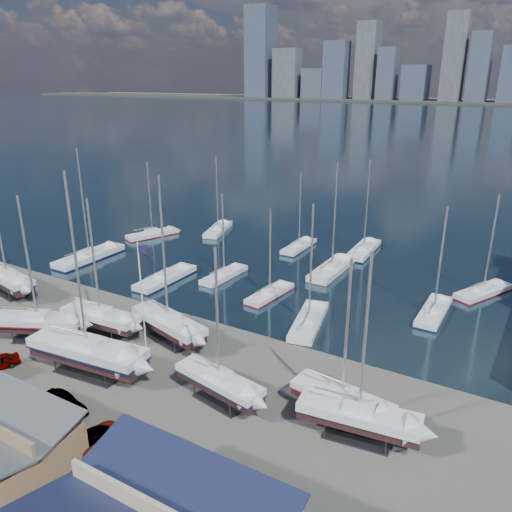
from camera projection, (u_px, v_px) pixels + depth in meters
The scene contains 26 objects.
ground at pixel (142, 359), 48.47m from camera, with size 1400.00×1400.00×0.00m, color #605E59.
water at pixel (495, 123), 300.87m from camera, with size 1400.00×600.00×0.40m, color #182B38.
sailboat_cradle_0 at pixel (7, 279), 62.45m from camera, with size 10.04×4.43×15.72m.
sailboat_cradle_1 at pixel (38, 322), 51.42m from camera, with size 9.70×6.47×15.37m.
sailboat_cradle_2 at pixel (101, 317), 52.60m from camera, with size 9.14×3.09×14.79m.
sailboat_cradle_3 at pixel (88, 351), 45.55m from camera, with size 12.04×4.49×18.78m.
sailboat_cradle_4 at pixel (168, 323), 51.19m from camera, with size 10.00×5.03×15.74m.
sailboat_cradle_5 at pixel (219, 382), 41.45m from camera, with size 8.74×3.85×13.84m.
sailboat_cradle_6 at pixel (342, 399), 39.25m from camera, with size 8.62×3.42×13.73m.
sailboat_cradle_7 at pixel (359, 416), 37.19m from camera, with size 9.33×3.58×14.94m.
sailboat_moored_0 at pixel (90, 258), 74.84m from camera, with size 3.25×11.62×17.37m.
sailboat_moored_1 at pixel (152, 235), 85.75m from camera, with size 5.73×9.31×13.48m.
sailboat_moored_2 at pixel (218, 230), 88.33m from camera, with size 5.07×9.59×13.94m.
sailboat_moored_3 at pixel (166, 279), 66.86m from camera, with size 2.99×10.12×15.06m.
sailboat_moored_4 at pixel (224, 276), 68.06m from camera, with size 2.78×8.26×12.28m.
sailboat_moored_5 at pixel (299, 247), 79.50m from camera, with size 2.51×8.63×12.86m.
sailboat_moored_6 at pixel (270, 294), 62.20m from camera, with size 3.10×8.14×11.87m.
sailboat_moored_7 at pixel (332, 270), 69.99m from camera, with size 3.17×10.75×16.16m.
sailboat_moored_8 at pixel (364, 251), 77.77m from camera, with size 3.20×10.23×15.16m.
sailboat_moored_9 at pixel (309, 323), 55.01m from camera, with size 4.60×9.88×14.39m.
sailboat_moored_10 at pixel (434, 313), 57.32m from camera, with size 2.59×9.01×13.43m.
sailboat_moored_11 at pixel (483, 292), 62.78m from camera, with size 6.29×9.14×13.41m.
car_b at pixel (62, 405), 40.51m from camera, with size 1.60×4.60×1.52m, color gray.
car_c at pixel (86, 443), 36.32m from camera, with size 2.38×5.15×1.43m, color gray.
car_d at pixel (129, 461), 34.52m from camera, with size 2.22×5.45×1.58m, color gray.
flagpole at pixel (143, 297), 44.85m from camera, with size 1.10×0.12×12.42m.
Camera 1 is at (30.81, -40.97, 25.79)m, focal length 35.00 mm.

